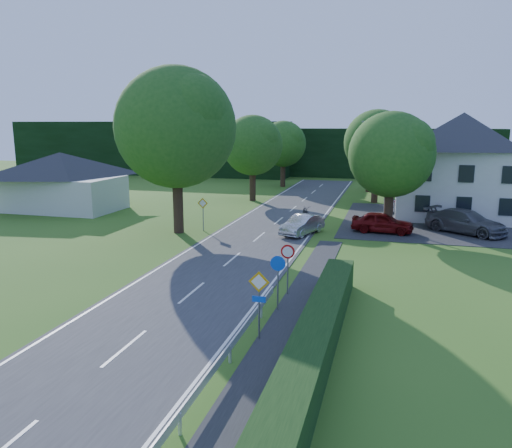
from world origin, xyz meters
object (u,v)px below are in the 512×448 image
(motorcycle, at_px, (306,211))
(parasol, at_px, (400,210))
(streetlight, at_px, (385,168))
(parked_car_grey, at_px, (466,222))
(parked_car_red, at_px, (382,222))
(moving_car, at_px, (302,225))
(parked_car_silver_a, at_px, (412,206))

(motorcycle, relative_size, parasol, 0.93)
(streetlight, xyz_separation_m, parasol, (1.32, 2.84, -3.57))
(streetlight, distance_m, parasol, 4.75)
(motorcycle, height_order, parked_car_grey, parked_car_grey)
(parked_car_grey, bearing_deg, parked_car_red, 138.60)
(moving_car, relative_size, parasol, 2.18)
(parked_car_red, xyz_separation_m, parked_car_grey, (5.72, 1.40, 0.09))
(streetlight, height_order, parasol, streetlight)
(parked_car_red, xyz_separation_m, parked_car_silver_a, (2.30, 8.60, -0.05))
(parasol, bearing_deg, parked_car_grey, -39.79)
(motorcycle, distance_m, parasol, 7.63)
(streetlight, relative_size, motorcycle, 4.55)
(streetlight, distance_m, parked_car_red, 4.33)
(moving_car, bearing_deg, motorcycle, 117.46)
(parked_car_red, height_order, parked_car_silver_a, parked_car_red)
(parked_car_silver_a, bearing_deg, motorcycle, 122.74)
(parked_car_red, distance_m, parked_car_grey, 5.89)
(streetlight, xyz_separation_m, parked_car_grey, (5.79, -0.88, -3.60))
(parked_car_red, bearing_deg, streetlight, 7.23)
(motorcycle, bearing_deg, moving_car, -104.77)
(parked_car_silver_a, bearing_deg, moving_car, 152.61)
(streetlight, bearing_deg, parasol, 65.03)
(parasol, bearing_deg, motorcycle, -176.87)
(streetlight, relative_size, parked_car_grey, 1.40)
(parked_car_silver_a, bearing_deg, parked_car_grey, -146.12)
(motorcycle, relative_size, parked_car_grey, 0.31)
(parked_car_red, bearing_deg, motorcycle, 59.07)
(parked_car_red, relative_size, parked_car_grey, 0.76)
(motorcycle, bearing_deg, parked_car_red, -59.01)
(parked_car_red, xyz_separation_m, parasol, (1.25, 5.11, 0.12))
(moving_car, xyz_separation_m, motorcycle, (-0.93, 6.79, -0.22))
(moving_car, relative_size, parked_car_red, 0.96)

